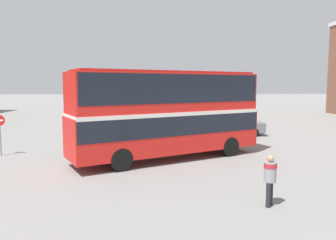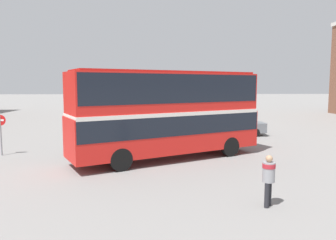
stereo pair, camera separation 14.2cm
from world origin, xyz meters
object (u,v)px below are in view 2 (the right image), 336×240
(pedestrian_foreground, at_px, (269,175))
(no_entry_sign, at_px, (1,128))
(parked_car_kerb_far, at_px, (196,118))
(double_decker_bus, at_px, (168,109))
(parked_car_kerb_near, at_px, (236,125))

(pedestrian_foreground, relative_size, no_entry_sign, 0.74)
(pedestrian_foreground, xyz_separation_m, parked_car_kerb_far, (0.42, 21.27, -0.29))
(pedestrian_foreground, height_order, no_entry_sign, no_entry_sign)
(double_decker_bus, relative_size, parked_car_kerb_far, 2.14)
(no_entry_sign, bearing_deg, parked_car_kerb_near, 23.96)
(pedestrian_foreground, height_order, parked_car_kerb_far, pedestrian_foreground)
(double_decker_bus, relative_size, no_entry_sign, 4.54)
(parked_car_kerb_near, relative_size, no_entry_sign, 1.99)
(double_decker_bus, height_order, parked_car_kerb_near, double_decker_bus)
(parked_car_kerb_far, bearing_deg, pedestrian_foreground, -102.15)
(parked_car_kerb_near, xyz_separation_m, parked_car_kerb_far, (-2.38, 6.01, -0.01))
(parked_car_kerb_near, bearing_deg, double_decker_bus, 55.88)
(double_decker_bus, xyz_separation_m, no_entry_sign, (-9.46, 1.34, -1.15))
(pedestrian_foreground, bearing_deg, parked_car_kerb_near, -64.59)
(pedestrian_foreground, distance_m, parked_car_kerb_far, 21.28)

